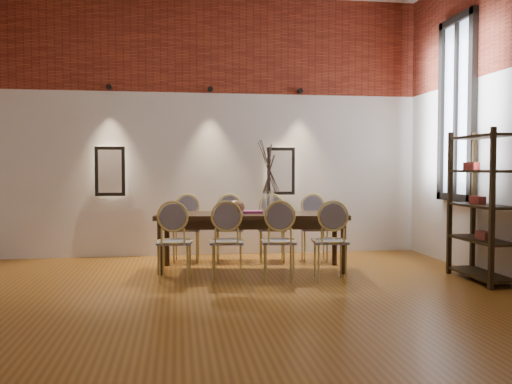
{
  "coord_description": "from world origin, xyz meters",
  "views": [
    {
      "loc": [
        -0.31,
        -4.89,
        1.35
      ],
      "look_at": [
        0.66,
        1.76,
        1.05
      ],
      "focal_mm": 38.0,
      "sensor_mm": 36.0,
      "label": 1
    }
  ],
  "objects": [
    {
      "name": "floor",
      "position": [
        0.0,
        0.0,
        -0.01
      ],
      "size": [
        7.0,
        7.0,
        0.02
      ],
      "primitive_type": "cube",
      "color": "brown",
      "rests_on": "ground"
    },
    {
      "name": "wall_back",
      "position": [
        0.0,
        3.55,
        2.0
      ],
      "size": [
        7.0,
        0.1,
        4.0
      ],
      "primitive_type": "cube",
      "color": "silver",
      "rests_on": "ground"
    },
    {
      "name": "brick_band_back",
      "position": [
        0.0,
        3.48,
        3.25
      ],
      "size": [
        7.0,
        0.02,
        1.5
      ],
      "primitive_type": "cube",
      "color": "maroon",
      "rests_on": "ground"
    },
    {
      "name": "niche_left",
      "position": [
        -1.3,
        3.45,
        1.3
      ],
      "size": [
        0.36,
        0.06,
        0.66
      ],
      "primitive_type": "cube",
      "color": "#FFEAC6",
      "rests_on": "wall_back"
    },
    {
      "name": "niche_right",
      "position": [
        1.3,
        3.45,
        1.3
      ],
      "size": [
        0.36,
        0.06,
        0.66
      ],
      "primitive_type": "cube",
      "color": "#FFEAC6",
      "rests_on": "wall_back"
    },
    {
      "name": "spot_fixture_left",
      "position": [
        -1.3,
        3.42,
        2.55
      ],
      "size": [
        0.08,
        0.1,
        0.08
      ],
      "primitive_type": "cylinder",
      "rotation": [
        1.57,
        0.0,
        0.0
      ],
      "color": "black",
      "rests_on": "wall_back"
    },
    {
      "name": "spot_fixture_mid",
      "position": [
        0.2,
        3.42,
        2.55
      ],
      "size": [
        0.08,
        0.1,
        0.08
      ],
      "primitive_type": "cylinder",
      "rotation": [
        1.57,
        0.0,
        0.0
      ],
      "color": "black",
      "rests_on": "wall_back"
    },
    {
      "name": "spot_fixture_right",
      "position": [
        1.6,
        3.42,
        2.55
      ],
      "size": [
        0.08,
        0.1,
        0.08
      ],
      "primitive_type": "cylinder",
      "rotation": [
        1.57,
        0.0,
        0.0
      ],
      "color": "black",
      "rests_on": "wall_back"
    },
    {
      "name": "window_glass",
      "position": [
        3.46,
        2.0,
        2.15
      ],
      "size": [
        0.02,
        0.78,
        2.38
      ],
      "primitive_type": "cube",
      "color": "silver",
      "rests_on": "wall_right"
    },
    {
      "name": "window_frame",
      "position": [
        3.44,
        2.0,
        2.15
      ],
      "size": [
        0.08,
        0.9,
        2.5
      ],
      "primitive_type": "cube",
      "color": "black",
      "rests_on": "wall_right"
    },
    {
      "name": "window_mullion",
      "position": [
        3.44,
        2.0,
        2.15
      ],
      "size": [
        0.06,
        0.06,
        2.4
      ],
      "primitive_type": "cube",
      "color": "black",
      "rests_on": "wall_right"
    },
    {
      "name": "dining_table",
      "position": [
        0.66,
        2.16,
        0.38
      ],
      "size": [
        2.55,
        1.08,
        0.75
      ],
      "primitive_type": "cube",
      "rotation": [
        0.0,
        0.0,
        -0.11
      ],
      "color": "#352010",
      "rests_on": "floor"
    },
    {
      "name": "chair_near_a",
      "position": [
        -0.34,
        1.59,
        0.47
      ],
      "size": [
        0.49,
        0.49,
        0.94
      ],
      "primitive_type": null,
      "rotation": [
        0.0,
        0.0,
        -0.11
      ],
      "color": "tan",
      "rests_on": "floor"
    },
    {
      "name": "chair_near_b",
      "position": [
        0.28,
        1.52,
        0.47
      ],
      "size": [
        0.49,
        0.49,
        0.94
      ],
      "primitive_type": null,
      "rotation": [
        0.0,
        0.0,
        -0.11
      ],
      "color": "tan",
      "rests_on": "floor"
    },
    {
      "name": "chair_near_c",
      "position": [
        0.89,
        1.45,
        0.47
      ],
      "size": [
        0.49,
        0.49,
        0.94
      ],
      "primitive_type": null,
      "rotation": [
        0.0,
        0.0,
        -0.11
      ],
      "color": "tan",
      "rests_on": "floor"
    },
    {
      "name": "chair_near_d",
      "position": [
        1.51,
        1.38,
        0.47
      ],
      "size": [
        0.49,
        0.49,
        0.94
      ],
      "primitive_type": null,
      "rotation": [
        0.0,
        0.0,
        -0.11
      ],
      "color": "tan",
      "rests_on": "floor"
    },
    {
      "name": "chair_far_a",
      "position": [
        -0.18,
        2.94,
        0.47
      ],
      "size": [
        0.49,
        0.49,
        0.94
      ],
      "primitive_type": null,
      "rotation": [
        0.0,
        0.0,
        3.03
      ],
      "color": "tan",
      "rests_on": "floor"
    },
    {
      "name": "chair_far_b",
      "position": [
        0.43,
        2.87,
        0.47
      ],
      "size": [
        0.49,
        0.49,
        0.94
      ],
      "primitive_type": null,
      "rotation": [
        0.0,
        0.0,
        3.03
      ],
      "color": "tan",
      "rests_on": "floor"
    },
    {
      "name": "chair_far_c",
      "position": [
        1.05,
        2.8,
        0.47
      ],
      "size": [
        0.49,
        0.49,
        0.94
      ],
      "primitive_type": null,
      "rotation": [
        0.0,
        0.0,
        3.03
      ],
      "color": "tan",
      "rests_on": "floor"
    },
    {
      "name": "chair_far_d",
      "position": [
        1.66,
        2.73,
        0.47
      ],
      "size": [
        0.49,
        0.49,
        0.94
      ],
      "primitive_type": null,
      "rotation": [
        0.0,
        0.0,
        3.03
      ],
      "color": "tan",
      "rests_on": "floor"
    },
    {
      "name": "vase",
      "position": [
        0.89,
        2.13,
        0.9
      ],
      "size": [
        0.14,
        0.14,
        0.3
      ],
      "primitive_type": "cylinder",
      "color": "silver",
      "rests_on": "dining_table"
    },
    {
      "name": "dried_branches",
      "position": [
        0.89,
        2.13,
        1.35
      ],
      "size": [
        0.5,
        0.5,
        0.7
      ],
      "primitive_type": null,
      "color": "#44362C",
      "rests_on": "vase"
    },
    {
      "name": "bowl",
      "position": [
        0.45,
        2.13,
        0.84
      ],
      "size": [
        0.24,
        0.24,
        0.18
      ],
      "primitive_type": "ellipsoid",
      "color": "brown",
      "rests_on": "dining_table"
    },
    {
      "name": "book",
      "position": [
        0.69,
        2.21,
        0.77
      ],
      "size": [
        0.28,
        0.21,
        0.03
      ],
      "primitive_type": "cube",
      "rotation": [
        0.0,
        0.0,
        -0.11
      ],
      "color": "#8A286B",
      "rests_on": "dining_table"
    },
    {
      "name": "shelving_rack",
      "position": [
        3.28,
        1.07,
        0.9
      ],
      "size": [
        0.38,
        1.0,
        1.8
      ],
      "primitive_type": null,
      "rotation": [
        0.0,
        0.0,
        -0.0
      ],
      "color": "black",
      "rests_on": "floor"
    }
  ]
}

